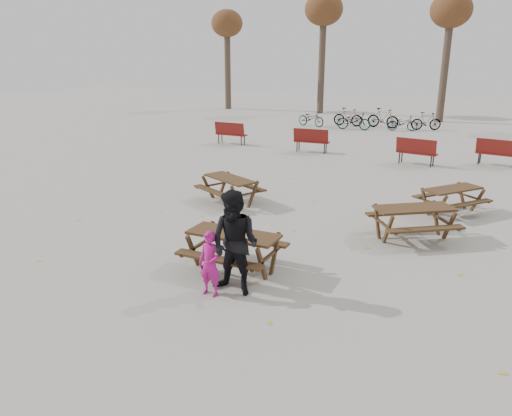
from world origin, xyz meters
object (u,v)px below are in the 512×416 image
at_px(soda_bottle, 236,232).
at_px(child, 210,264).
at_px(food_tray, 244,237).
at_px(main_picnic_table, 234,242).
at_px(picnic_table_far, 451,201).
at_px(picnic_table_east, 413,223).
at_px(adult, 235,243).
at_px(picnic_table_north, 230,190).

xyz_separation_m(soda_bottle, child, (0.03, -1.02, -0.26)).
bearing_deg(food_tray, soda_bottle, 159.73).
bearing_deg(main_picnic_table, picnic_table_far, 58.73).
bearing_deg(picnic_table_east, adult, -155.89).
relative_size(food_tray, child, 0.15).
height_order(main_picnic_table, picnic_table_north, main_picnic_table).
distance_m(soda_bottle, picnic_table_east, 4.41).
bearing_deg(picnic_table_far, picnic_table_east, -156.30).
bearing_deg(picnic_table_north, main_picnic_table, -34.59).
bearing_deg(picnic_table_north, adult, -34.53).
height_order(main_picnic_table, adult, adult).
distance_m(picnic_table_east, picnic_table_north, 5.21).
relative_size(soda_bottle, picnic_table_far, 0.11).
bearing_deg(child, picnic_table_east, 58.94).
distance_m(food_tray, adult, 0.72).
xyz_separation_m(child, picnic_table_north, (-2.41, 5.10, -0.23)).
relative_size(main_picnic_table, picnic_table_north, 1.07).
xyz_separation_m(food_tray, picnic_table_east, (2.56, 3.47, -0.41)).
height_order(soda_bottle, adult, adult).
relative_size(food_tray, soda_bottle, 1.06).
bearing_deg(soda_bottle, food_tray, -20.27).
height_order(food_tray, picnic_table_north, food_tray).
bearing_deg(adult, picnic_table_north, 122.66).
bearing_deg(picnic_table_far, soda_bottle, -172.40).
bearing_deg(soda_bottle, picnic_table_east, 50.75).
bearing_deg(picnic_table_far, child, -168.37).
height_order(child, picnic_table_far, child).
distance_m(main_picnic_table, picnic_table_far, 6.72).
xyz_separation_m(adult, picnic_table_far, (3.00, 6.58, -0.60)).
height_order(food_tray, picnic_table_far, food_tray).
relative_size(food_tray, picnic_table_north, 0.11).
relative_size(soda_bottle, picnic_table_east, 0.10).
bearing_deg(adult, child, -140.83).
bearing_deg(picnic_table_east, child, -157.87).
relative_size(adult, picnic_table_east, 1.07).
distance_m(main_picnic_table, picnic_table_north, 4.61).
bearing_deg(adult, picnic_table_far, 68.33).
xyz_separation_m(main_picnic_table, picnic_table_far, (3.48, 5.74, -0.24)).
height_order(soda_bottle, picnic_table_far, soda_bottle).
bearing_deg(adult, main_picnic_table, 122.93).
bearing_deg(soda_bottle, picnic_table_north, 120.36).
bearing_deg(child, food_tray, 79.61).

